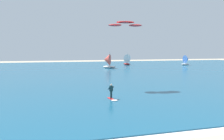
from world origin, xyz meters
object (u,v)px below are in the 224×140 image
object	(u,v)px
kitesurfer	(112,94)
kite	(125,24)
sailboat_mid_right	(186,60)
sailboat_mid_left	(107,61)
sailboat_outermost	(126,59)

from	to	relation	value
kitesurfer	kite	distance (m)	11.12
sailboat_mid_right	kitesurfer	bearing A→B (deg)	-130.60
sailboat_mid_left	sailboat_outermost	distance (m)	15.55
kite	sailboat_mid_left	xyz separation A→B (m)	(6.31, 34.90, -6.78)
kitesurfer	sailboat_mid_right	world-z (taller)	sailboat_mid_right
kitesurfer	sailboat_mid_left	bearing A→B (deg)	76.43
kite	sailboat_mid_left	size ratio (longest dim) A/B	1.04
sailboat_mid_left	sailboat_mid_right	bearing A→B (deg)	10.59
sailboat_mid_right	sailboat_outermost	world-z (taller)	sailboat_outermost
kite	sailboat_mid_right	world-z (taller)	kite
kitesurfer	kite	xyz separation A→B (m)	(3.66, 6.40, 8.32)
kitesurfer	sailboat_mid_right	distance (m)	61.88
kite	sailboat_mid_left	bearing A→B (deg)	79.76
sailboat_mid_right	sailboat_outermost	bearing A→B (deg)	162.73
sailboat_mid_right	sailboat_mid_left	bearing A→B (deg)	-169.41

